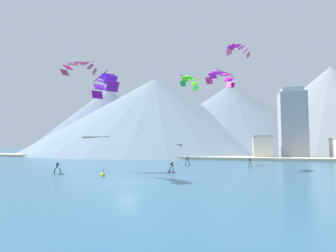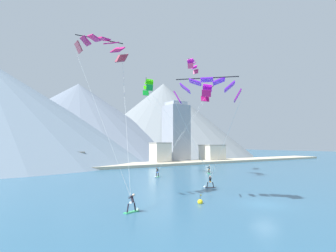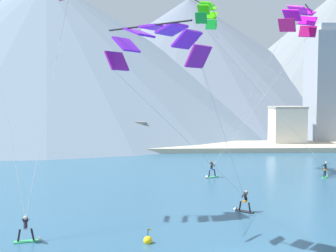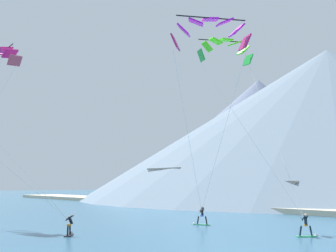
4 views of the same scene
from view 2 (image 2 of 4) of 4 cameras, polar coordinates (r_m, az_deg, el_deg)
ground_plane at (r=29.37m, az=20.25°, el=-15.72°), size 400.00×400.00×0.00m
kitesurfer_near_lead at (r=24.86m, az=-7.52°, el=-16.84°), size 1.79×0.82×1.78m
kitesurfer_near_trail at (r=48.89m, az=-2.46°, el=-10.45°), size 1.66×1.31×1.79m
kitesurfer_mid_center at (r=38.06m, az=8.84°, el=-12.38°), size 1.60×1.41×1.70m
kitesurfer_far_left at (r=55.62m, az=8.88°, el=-9.63°), size 1.26×1.69×1.78m
parafoil_kite_near_lead at (r=31.21m, az=-14.11°, el=16.54°), size 6.11×7.22×16.63m
parafoil_kite_near_trail at (r=49.27m, az=8.39°, el=7.46°), size 9.53×8.50×15.55m
parafoil_kite_mid_center at (r=27.98m, az=8.49°, el=8.25°), size 9.92×10.37×11.65m
parafoil_kite_far_left at (r=53.10m, az=-4.24°, el=8.65°), size 13.51×7.08×17.43m
parafoil_kite_distant_high_outer at (r=58.91m, az=5.31°, el=13.18°), size 4.72×4.45×2.49m
race_marker_buoy at (r=28.26m, az=7.02°, el=-16.08°), size 0.56×0.56×1.02m
shoreline_strip at (r=69.82m, az=-13.24°, el=-8.54°), size 180.00×10.00×0.70m
shore_building_promenade_mid at (r=70.08m, az=-22.04°, el=-6.89°), size 9.60×5.18×4.21m
shore_building_quay_east at (r=79.33m, az=-1.69°, el=-5.96°), size 5.34×4.90×6.52m
shore_building_quay_west at (r=91.84m, az=9.60°, el=-5.84°), size 7.36×6.31×5.81m
highrise_tower at (r=87.39m, az=1.77°, el=-1.45°), size 7.00×7.00×20.12m
mountain_peak_west_ridge at (r=143.02m, az=-1.03°, el=1.52°), size 93.51×93.51×39.22m
mountain_peak_far_spur at (r=130.39m, az=-19.05°, el=1.25°), size 103.88×103.88×34.63m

